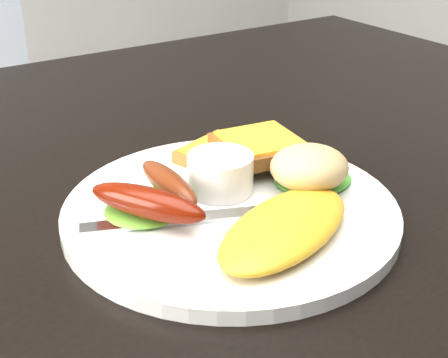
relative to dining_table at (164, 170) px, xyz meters
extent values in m
cube|color=black|center=(0.00, 0.00, 0.00)|extent=(1.20, 0.80, 0.04)
cylinder|color=white|center=(-0.02, -0.15, 0.03)|extent=(0.28, 0.28, 0.01)
ellipsoid|color=#469F1D|center=(-0.08, -0.12, 0.04)|extent=(0.09, 0.09, 0.01)
ellipsoid|color=#3B852B|center=(0.07, -0.15, 0.04)|extent=(0.07, 0.07, 0.01)
ellipsoid|color=gold|center=(-0.01, -0.21, 0.04)|extent=(0.16, 0.12, 0.02)
ellipsoid|color=#650C01|center=(-0.09, -0.14, 0.05)|extent=(0.07, 0.10, 0.03)
ellipsoid|color=maroon|center=(-0.06, -0.12, 0.05)|extent=(0.02, 0.09, 0.02)
cylinder|color=white|center=(-0.01, -0.12, 0.05)|extent=(0.08, 0.08, 0.03)
cube|color=brown|center=(0.03, -0.07, 0.04)|extent=(0.09, 0.09, 0.01)
cube|color=brown|center=(0.05, -0.10, 0.05)|extent=(0.08, 0.08, 0.01)
ellipsoid|color=#CAB38B|center=(0.05, -0.17, 0.06)|extent=(0.08, 0.08, 0.04)
cube|color=#ADAFB7|center=(-0.05, -0.15, 0.03)|extent=(0.17, 0.08, 0.00)
camera|label=1|loc=(-0.27, -0.53, 0.29)|focal=50.00mm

